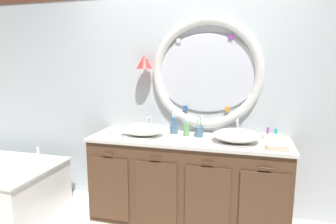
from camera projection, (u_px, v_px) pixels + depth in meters
name	position (u px, v px, depth m)	size (l,w,h in m)	color
back_wall_assembly	(190.00, 88.00, 3.08)	(6.40, 0.26, 2.60)	silver
vanity_counter	(187.00, 179.00, 2.90)	(1.94, 0.63, 0.86)	brown
sink_basin_left	(143.00, 129.00, 2.91)	(0.43, 0.43, 0.13)	white
sink_basin_right	(236.00, 135.00, 2.68)	(0.44, 0.44, 0.13)	white
faucet_set_left	(150.00, 125.00, 3.14)	(0.23, 0.13, 0.16)	silver
faucet_set_right	(237.00, 129.00, 2.90)	(0.23, 0.15, 0.18)	silver
toothbrush_holder_left	(174.00, 128.00, 3.01)	(0.09, 0.09, 0.22)	slate
toothbrush_holder_right	(199.00, 131.00, 2.87)	(0.09, 0.09, 0.21)	slate
soap_dispenser	(186.00, 129.00, 2.90)	(0.06, 0.07, 0.16)	#6BAD66
folded_hand_towel	(277.00, 148.00, 2.45)	(0.19, 0.10, 0.04)	beige
toiletry_basket	(272.00, 135.00, 2.82)	(0.17, 0.10, 0.11)	beige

